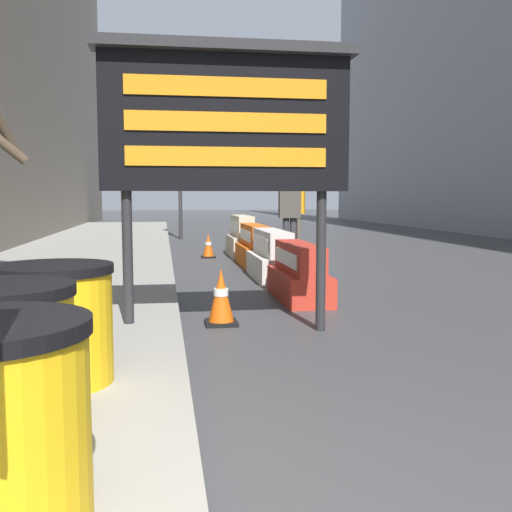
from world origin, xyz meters
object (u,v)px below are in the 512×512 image
(jersey_barrier_orange_far, at_px, (254,248))
(traffic_cone_mid, at_px, (208,246))
(pedestrian_worker, at_px, (296,207))
(jersey_barrier_cream, at_px, (242,239))
(traffic_light_near_curb, at_px, (180,151))
(jersey_barrier_red_striped, at_px, (299,275))
(jersey_barrier_white, at_px, (272,258))
(traffic_cone_near, at_px, (221,297))
(pedestrian_passerby, at_px, (290,209))
(message_board, at_px, (226,121))
(barrel_drum_back, at_px, (54,324))

(jersey_barrier_orange_far, bearing_deg, traffic_cone_mid, 114.32)
(traffic_cone_mid, xyz_separation_m, pedestrian_worker, (2.75, 3.28, 0.81))
(jersey_barrier_cream, relative_size, traffic_light_near_curb, 0.42)
(jersey_barrier_red_striped, relative_size, traffic_light_near_curb, 0.42)
(jersey_barrier_white, relative_size, traffic_cone_mid, 3.15)
(traffic_cone_near, relative_size, pedestrian_passerby, 0.33)
(traffic_cone_near, height_order, pedestrian_worker, pedestrian_worker)
(message_board, xyz_separation_m, jersey_barrier_red_striped, (1.16, 1.85, -1.77))
(jersey_barrier_cream, bearing_deg, pedestrian_passerby, -10.82)
(jersey_barrier_red_striped, bearing_deg, traffic_light_near_curb, 95.91)
(traffic_cone_near, height_order, pedestrian_passerby, pedestrian_passerby)
(traffic_cone_mid, relative_size, pedestrian_passerby, 0.30)
(jersey_barrier_cream, bearing_deg, traffic_cone_near, -99.23)
(jersey_barrier_red_striped, distance_m, traffic_cone_near, 1.84)
(barrel_drum_back, height_order, jersey_barrier_cream, jersey_barrier_cream)
(traffic_light_near_curb, bearing_deg, jersey_barrier_white, -82.90)
(jersey_barrier_cream, distance_m, pedestrian_passerby, 1.28)
(traffic_light_near_curb, distance_m, pedestrian_worker, 4.58)
(message_board, relative_size, jersey_barrier_red_striped, 1.74)
(jersey_barrier_orange_far, relative_size, pedestrian_worker, 0.94)
(traffic_cone_mid, bearing_deg, pedestrian_passerby, -1.25)
(traffic_cone_mid, bearing_deg, message_board, -92.87)
(message_board, relative_size, jersey_barrier_white, 1.63)
(jersey_barrier_white, relative_size, pedestrian_worker, 0.95)
(traffic_cone_near, relative_size, pedestrian_worker, 0.33)
(jersey_barrier_white, height_order, traffic_light_near_curb, traffic_light_near_curb)
(jersey_barrier_red_striped, relative_size, pedestrian_worker, 0.89)
(jersey_barrier_orange_far, relative_size, traffic_cone_near, 2.81)
(barrel_drum_back, height_order, traffic_cone_near, barrel_drum_back)
(barrel_drum_back, xyz_separation_m, traffic_cone_near, (1.32, 2.26, -0.24))
(jersey_barrier_orange_far, relative_size, traffic_light_near_curb, 0.44)
(jersey_barrier_white, height_order, jersey_barrier_cream, jersey_barrier_cream)
(jersey_barrier_red_striped, bearing_deg, traffic_cone_near, -129.77)
(message_board, relative_size, pedestrian_passerby, 1.54)
(jersey_barrier_red_striped, relative_size, jersey_barrier_cream, 0.99)
(jersey_barrier_white, height_order, pedestrian_passerby, pedestrian_passerby)
(message_board, distance_m, traffic_light_near_curb, 13.61)
(jersey_barrier_red_striped, height_order, pedestrian_passerby, pedestrian_passerby)
(traffic_light_near_curb, bearing_deg, jersey_barrier_cream, -78.39)
(jersey_barrier_red_striped, relative_size, pedestrian_passerby, 0.88)
(traffic_cone_mid, bearing_deg, jersey_barrier_white, -77.96)
(jersey_barrier_orange_far, xyz_separation_m, jersey_barrier_cream, (-0.00, 1.90, 0.05))
(jersey_barrier_red_striped, xyz_separation_m, jersey_barrier_orange_far, (0.00, 3.94, 0.03))
(pedestrian_passerby, bearing_deg, jersey_barrier_white, 77.82)
(traffic_cone_near, bearing_deg, jersey_barrier_orange_far, 77.58)
(jersey_barrier_red_striped, bearing_deg, jersey_barrier_white, 90.00)
(pedestrian_worker, bearing_deg, jersey_barrier_red_striped, -81.36)
(barrel_drum_back, bearing_deg, traffic_light_near_curb, 85.24)
(message_board, distance_m, jersey_barrier_red_striped, 2.81)
(jersey_barrier_white, xyz_separation_m, traffic_cone_mid, (-0.78, 3.67, -0.09))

